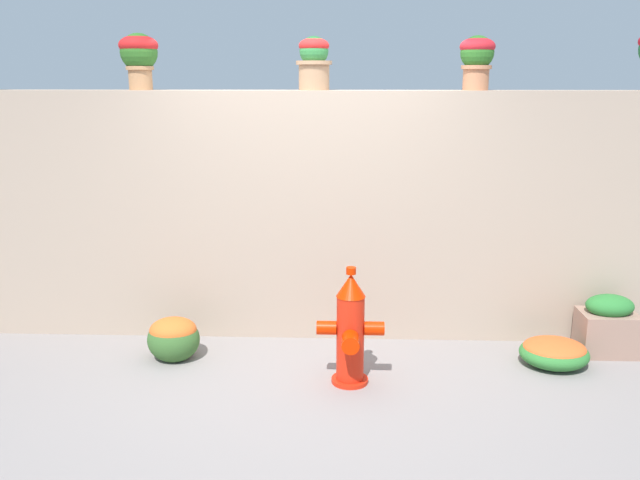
{
  "coord_description": "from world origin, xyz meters",
  "views": [
    {
      "loc": [
        0.31,
        -4.38,
        2.21
      ],
      "look_at": [
        0.11,
        0.91,
        0.88
      ],
      "focal_mm": 36.89,
      "sensor_mm": 36.0,
      "label": 1
    }
  ],
  "objects_px": {
    "flower_bush_left": "(173,337)",
    "planter_box": "(607,325)",
    "potted_plant_1": "(139,54)",
    "fire_hydrant": "(350,331)",
    "potted_plant_3": "(477,57)",
    "potted_plant_2": "(314,60)",
    "flower_bush_right": "(554,352)"
  },
  "relations": [
    {
      "from": "flower_bush_left",
      "to": "planter_box",
      "type": "xyz_separation_m",
      "value": [
        3.5,
        0.25,
        0.05
      ]
    },
    {
      "from": "flower_bush_left",
      "to": "planter_box",
      "type": "bearing_deg",
      "value": 4.06
    },
    {
      "from": "potted_plant_1",
      "to": "fire_hydrant",
      "type": "height_order",
      "value": "potted_plant_1"
    },
    {
      "from": "potted_plant_3",
      "to": "flower_bush_left",
      "type": "bearing_deg",
      "value": -165.07
    },
    {
      "from": "potted_plant_2",
      "to": "potted_plant_3",
      "type": "relative_size",
      "value": 1.0
    },
    {
      "from": "potted_plant_2",
      "to": "potted_plant_3",
      "type": "xyz_separation_m",
      "value": [
        1.3,
        -0.01,
        0.02
      ]
    },
    {
      "from": "flower_bush_right",
      "to": "planter_box",
      "type": "bearing_deg",
      "value": 27.16
    },
    {
      "from": "potted_plant_3",
      "to": "flower_bush_left",
      "type": "xyz_separation_m",
      "value": [
        -2.4,
        -0.64,
        -2.17
      ]
    },
    {
      "from": "planter_box",
      "to": "potted_plant_1",
      "type": "bearing_deg",
      "value": 174.06
    },
    {
      "from": "flower_bush_right",
      "to": "planter_box",
      "type": "xyz_separation_m",
      "value": [
        0.49,
        0.25,
        0.13
      ]
    },
    {
      "from": "potted_plant_2",
      "to": "potted_plant_3",
      "type": "bearing_deg",
      "value": -0.51
    },
    {
      "from": "flower_bush_right",
      "to": "potted_plant_2",
      "type": "bearing_deg",
      "value": 161.02
    },
    {
      "from": "flower_bush_right",
      "to": "planter_box",
      "type": "height_order",
      "value": "planter_box"
    },
    {
      "from": "potted_plant_1",
      "to": "potted_plant_3",
      "type": "xyz_separation_m",
      "value": [
        2.73,
        -0.01,
        -0.03
      ]
    },
    {
      "from": "potted_plant_1",
      "to": "fire_hydrant",
      "type": "xyz_separation_m",
      "value": [
        1.74,
        -1.02,
        -1.98
      ]
    },
    {
      "from": "fire_hydrant",
      "to": "flower_bush_left",
      "type": "relative_size",
      "value": 2.13
    },
    {
      "from": "potted_plant_2",
      "to": "flower_bush_right",
      "type": "xyz_separation_m",
      "value": [
        1.91,
        -0.66,
        -2.22
      ]
    },
    {
      "from": "potted_plant_3",
      "to": "fire_hydrant",
      "type": "bearing_deg",
      "value": -134.46
    },
    {
      "from": "fire_hydrant",
      "to": "potted_plant_3",
      "type": "bearing_deg",
      "value": 45.54
    },
    {
      "from": "potted_plant_1",
      "to": "potted_plant_3",
      "type": "distance_m",
      "value": 2.73
    },
    {
      "from": "planter_box",
      "to": "flower_bush_left",
      "type": "bearing_deg",
      "value": -175.94
    },
    {
      "from": "potted_plant_3",
      "to": "flower_bush_left",
      "type": "height_order",
      "value": "potted_plant_3"
    },
    {
      "from": "potted_plant_1",
      "to": "potted_plant_2",
      "type": "distance_m",
      "value": 1.43
    },
    {
      "from": "potted_plant_3",
      "to": "fire_hydrant",
      "type": "distance_m",
      "value": 2.41
    },
    {
      "from": "flower_bush_left",
      "to": "planter_box",
      "type": "height_order",
      "value": "planter_box"
    },
    {
      "from": "flower_bush_right",
      "to": "potted_plant_1",
      "type": "bearing_deg",
      "value": 168.95
    },
    {
      "from": "fire_hydrant",
      "to": "planter_box",
      "type": "relative_size",
      "value": 1.78
    },
    {
      "from": "potted_plant_1",
      "to": "potted_plant_3",
      "type": "height_order",
      "value": "potted_plant_1"
    },
    {
      "from": "potted_plant_3",
      "to": "planter_box",
      "type": "distance_m",
      "value": 2.42
    },
    {
      "from": "potted_plant_2",
      "to": "fire_hydrant",
      "type": "distance_m",
      "value": 2.2
    },
    {
      "from": "planter_box",
      "to": "potted_plant_3",
      "type": "bearing_deg",
      "value": 160.4
    },
    {
      "from": "potted_plant_2",
      "to": "potted_plant_3",
      "type": "height_order",
      "value": "potted_plant_3"
    }
  ]
}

